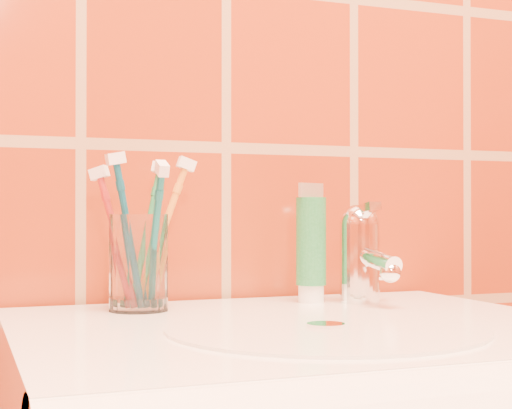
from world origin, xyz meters
name	(u,v)px	position (x,y,z in m)	size (l,w,h in m)	color
glass_tumbler	(139,262)	(-0.13, 1.11, 0.90)	(0.07, 0.07, 0.11)	white
toothpaste_tube	(311,246)	(0.08, 1.12, 0.92)	(0.04, 0.04, 0.14)	white
faucet	(361,250)	(0.14, 1.09, 0.91)	(0.05, 0.11, 0.12)	white
toothbrush_0	(117,239)	(-0.16, 1.12, 0.93)	(0.06, 0.05, 0.17)	#A22422
toothbrush_1	(154,239)	(-0.12, 1.08, 0.93)	(0.03, 0.09, 0.17)	#0B5B62
toothbrush_2	(129,233)	(-0.15, 1.10, 0.94)	(0.05, 0.03, 0.18)	navy
toothbrush_3	(162,233)	(-0.10, 1.12, 0.94)	(0.08, 0.02, 0.18)	orange
toothbrush_4	(147,235)	(-0.12, 1.13, 0.93)	(0.06, 0.06, 0.17)	#1F7446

